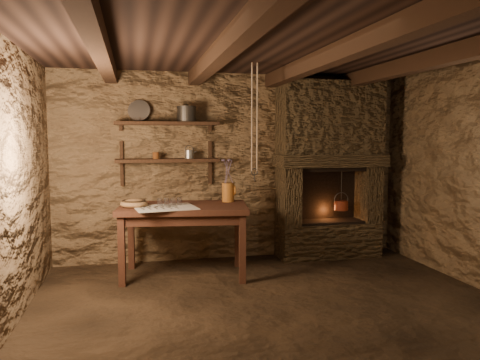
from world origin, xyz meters
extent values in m
plane|color=black|center=(0.00, 0.00, 0.00)|extent=(4.50, 4.50, 0.00)
cube|color=#513B26|center=(0.00, 2.00, 1.20)|extent=(4.50, 0.04, 2.40)
cube|color=#513B26|center=(0.00, -2.00, 1.20)|extent=(4.50, 0.04, 2.40)
cube|color=#513B26|center=(-2.25, 0.00, 1.20)|extent=(0.04, 4.00, 2.40)
cube|color=black|center=(0.00, 0.00, 2.40)|extent=(4.50, 4.00, 0.04)
cube|color=black|center=(-1.50, 0.00, 2.31)|extent=(0.14, 3.95, 0.16)
cube|color=black|center=(-0.50, 0.00, 2.31)|extent=(0.14, 3.95, 0.16)
cube|color=black|center=(0.50, 0.00, 2.31)|extent=(0.14, 3.95, 0.16)
cube|color=black|center=(1.50, 0.00, 2.31)|extent=(0.14, 3.95, 0.16)
cube|color=black|center=(-0.85, 1.84, 1.30)|extent=(1.25, 0.30, 0.04)
cube|color=black|center=(-0.85, 1.84, 1.75)|extent=(1.25, 0.30, 0.04)
cube|color=#312618|center=(1.25, 1.77, 0.23)|extent=(1.35, 0.45, 0.45)
cube|color=#312618|center=(0.69, 1.77, 0.82)|extent=(0.23, 0.45, 0.75)
cube|color=#312618|center=(1.81, 1.77, 0.82)|extent=(0.23, 0.45, 0.75)
cube|color=#312618|center=(1.25, 1.74, 1.28)|extent=(1.43, 0.51, 0.16)
cube|color=#312618|center=(1.25, 1.77, 1.83)|extent=(1.35, 0.45, 0.94)
cube|color=black|center=(1.25, 1.96, 0.82)|extent=(0.90, 0.06, 0.75)
cube|color=#351C12|center=(-0.71, 1.30, 0.79)|extent=(1.53, 1.01, 0.06)
cube|color=#351C12|center=(-0.71, 1.30, 0.69)|extent=(1.39, 0.87, 0.10)
cube|color=beige|center=(-0.93, 1.15, 0.82)|extent=(0.71, 0.61, 0.01)
cylinder|color=#93541C|center=(-0.16, 1.48, 0.93)|extent=(0.19, 0.19, 0.22)
torus|color=#93541C|center=(-0.09, 1.48, 0.95)|extent=(0.02, 0.12, 0.12)
ellipsoid|color=olive|center=(-1.26, 1.30, 0.85)|extent=(0.39, 0.39, 0.11)
cylinder|color=#302E2B|center=(-0.61, 1.84, 1.86)|extent=(0.30, 0.30, 0.17)
cylinder|color=#9FA09A|center=(-1.18, 1.94, 1.91)|extent=(0.29, 0.17, 0.27)
cylinder|color=#542910|center=(-0.99, 1.84, 1.36)|extent=(0.10, 0.10, 0.08)
cylinder|color=maroon|center=(1.41, 1.72, 0.68)|extent=(0.23, 0.23, 0.13)
torus|color=#302E2B|center=(1.41, 1.72, 0.76)|extent=(0.20, 0.01, 0.20)
cylinder|color=#302E2B|center=(1.41, 1.72, 0.94)|extent=(0.01, 0.01, 0.44)
camera|label=1|loc=(-1.24, -3.95, 1.59)|focal=35.00mm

